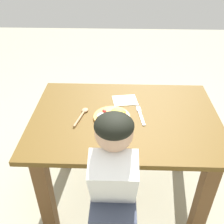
# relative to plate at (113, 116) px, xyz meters

# --- Properties ---
(ground_plane) EXTENTS (8.00, 8.00, 0.00)m
(ground_plane) POSITION_rel_plate_xyz_m (0.07, 0.02, -0.72)
(ground_plane) COLOR #ADAA90
(dining_table) EXTENTS (1.11, 0.79, 0.71)m
(dining_table) POSITION_rel_plate_xyz_m (0.07, 0.02, -0.17)
(dining_table) COLOR brown
(dining_table) RESTS_ON ground_plane
(plate) EXTENTS (0.21, 0.21, 0.06)m
(plate) POSITION_rel_plate_xyz_m (0.00, 0.00, 0.00)
(plate) COLOR gold
(plate) RESTS_ON dining_table
(fork) EXTENTS (0.05, 0.22, 0.01)m
(fork) POSITION_rel_plate_xyz_m (0.16, 0.03, -0.01)
(fork) COLOR silver
(fork) RESTS_ON dining_table
(spoon) EXTENTS (0.07, 0.19, 0.01)m
(spoon) POSITION_rel_plate_xyz_m (-0.18, 0.02, -0.01)
(spoon) COLOR tan
(spoon) RESTS_ON dining_table
(person) EXTENTS (0.21, 0.38, 1.01)m
(person) POSITION_rel_plate_xyz_m (0.02, -0.47, -0.19)
(person) COLOR #3D445A
(person) RESTS_ON ground_plane
(napkin) EXTENTS (0.17, 0.15, 0.00)m
(napkin) POSITION_rel_plate_xyz_m (0.07, 0.19, -0.01)
(napkin) COLOR white
(napkin) RESTS_ON dining_table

